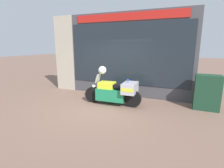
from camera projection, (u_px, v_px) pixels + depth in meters
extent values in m
plane|color=#7A5B4C|center=(98.00, 107.00, 6.52)|extent=(60.00, 60.00, 0.00)
cube|color=#424247|center=(118.00, 55.00, 7.92)|extent=(6.63, 0.40, 3.64)
cube|color=#B2A893|center=(67.00, 54.00, 9.00)|extent=(1.04, 0.55, 3.64)
cube|color=#1E262D|center=(126.00, 54.00, 7.53)|extent=(5.35, 0.02, 2.64)
cube|color=red|center=(127.00, 16.00, 7.19)|extent=(4.82, 0.03, 0.32)
cube|color=slate|center=(127.00, 89.00, 8.09)|extent=(5.13, 0.30, 0.55)
cube|color=silver|center=(128.00, 68.00, 8.01)|extent=(5.13, 0.02, 1.42)
cube|color=beige|center=(127.00, 52.00, 7.73)|extent=(5.13, 0.30, 0.02)
cube|color=black|center=(95.00, 51.00, 8.33)|extent=(0.18, 0.04, 0.06)
cube|color=maroon|center=(127.00, 51.00, 7.72)|extent=(0.18, 0.04, 0.06)
cube|color=#195623|center=(165.00, 52.00, 7.10)|extent=(0.18, 0.04, 0.06)
cube|color=yellow|center=(92.00, 78.00, 8.63)|extent=(0.19, 0.03, 0.27)
cube|color=red|center=(114.00, 79.00, 8.17)|extent=(0.19, 0.03, 0.27)
cube|color=#2D8E42|center=(139.00, 81.00, 7.72)|extent=(0.19, 0.02, 0.27)
cube|color=orange|center=(168.00, 84.00, 7.26)|extent=(0.19, 0.03, 0.27)
cylinder|color=black|center=(93.00, 95.00, 7.02)|extent=(0.63, 0.17, 0.63)
cylinder|color=black|center=(133.00, 99.00, 6.46)|extent=(0.63, 0.17, 0.63)
cube|color=#1E8456|center=(111.00, 94.00, 6.73)|extent=(1.13, 0.55, 0.46)
cube|color=yellow|center=(107.00, 85.00, 6.72)|extent=(0.63, 0.48, 0.27)
cube|color=black|center=(117.00, 86.00, 6.57)|extent=(0.66, 0.41, 0.10)
cube|color=#B7B7BC|center=(130.00, 88.00, 6.41)|extent=(0.52, 0.79, 0.38)
cube|color=yellow|center=(130.00, 88.00, 6.41)|extent=(0.47, 0.80, 0.11)
cube|color=#B2BCC6|center=(98.00, 78.00, 6.78)|extent=(0.15, 0.36, 0.34)
sphere|color=white|center=(94.00, 86.00, 6.93)|extent=(0.14, 0.14, 0.14)
sphere|color=blue|center=(128.00, 80.00, 6.37)|extent=(0.09, 0.09, 0.09)
cube|color=#193D28|center=(207.00, 92.00, 6.16)|extent=(0.84, 0.50, 1.25)
sphere|color=white|center=(102.00, 70.00, 6.65)|extent=(0.30, 0.30, 0.30)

